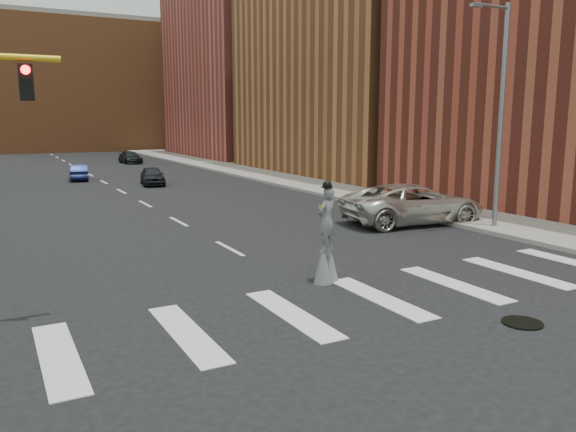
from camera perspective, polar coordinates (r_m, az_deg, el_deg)
The scene contains 12 objects.
ground_plane at distance 13.30m, azimuth 7.44°, elevation -10.26°, with size 160.00×160.00×0.00m, color black.
sidewalk_right at distance 40.58m, azimuth 1.30°, elevation 3.54°, with size 5.00×90.00×0.18m, color gray.
manhole at distance 13.90m, azimuth 22.70°, elevation -9.98°, with size 0.90×0.90×0.04m, color black.
building_mid at distance 50.25m, azimuth 8.36°, elevation 18.28°, with size 16.00×22.00×24.00m, color #97562F.
building_far at distance 70.72m, azimuth -3.67°, elevation 14.26°, with size 16.00×22.00×20.00m, color #A6453D.
building_backdrop at distance 89.23m, azimuth -19.98°, elevation 12.14°, with size 26.00×14.00×18.00m, color #97562F.
streetlight at distance 24.34m, azimuth 20.71°, elevation 10.04°, with size 2.05×0.20×9.00m.
stilt_performer at distance 15.73m, azimuth 3.93°, elevation -2.67°, with size 0.81×0.66×2.89m.
suv_crossing at distance 25.23m, azimuth 12.59°, elevation 1.23°, with size 2.91×6.31×1.75m, color silver.
car_near at distance 40.19m, azimuth -13.62°, elevation 3.98°, with size 1.48×3.69×1.26m, color black.
car_mid at distance 44.92m, azimuth -20.52°, elevation 4.17°, with size 1.25×3.58×1.18m, color navy.
car_far at distance 60.45m, azimuth -15.73°, elevation 5.74°, with size 1.66×4.08×1.18m, color black.
Camera 1 is at (-7.34, -10.12, 4.56)m, focal length 35.00 mm.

